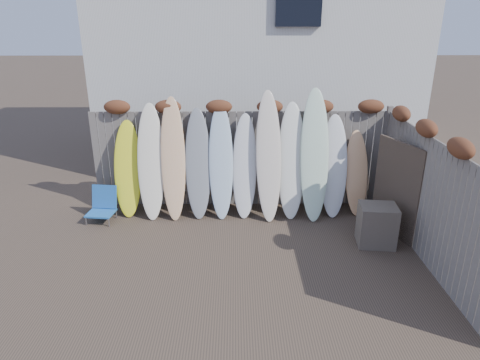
{
  "coord_description": "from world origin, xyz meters",
  "views": [
    {
      "loc": [
        -0.08,
        -6.0,
        3.76
      ],
      "look_at": [
        0.0,
        1.2,
        1.0
      ],
      "focal_mm": 32.0,
      "sensor_mm": 36.0,
      "label": 1
    }
  ],
  "objects_px": {
    "wooden_crate": "(377,225)",
    "lattice_panel": "(396,189)",
    "beach_chair": "(103,205)",
    "surfboard_0": "(128,169)"
  },
  "relations": [
    {
      "from": "beach_chair",
      "to": "surfboard_0",
      "type": "bearing_deg",
      "value": 35.83
    },
    {
      "from": "wooden_crate",
      "to": "surfboard_0",
      "type": "relative_size",
      "value": 0.38
    },
    {
      "from": "wooden_crate",
      "to": "lattice_panel",
      "type": "distance_m",
      "value": 0.77
    },
    {
      "from": "wooden_crate",
      "to": "lattice_panel",
      "type": "bearing_deg",
      "value": 44.12
    },
    {
      "from": "beach_chair",
      "to": "wooden_crate",
      "type": "relative_size",
      "value": 0.91
    },
    {
      "from": "beach_chair",
      "to": "surfboard_0",
      "type": "distance_m",
      "value": 0.85
    },
    {
      "from": "beach_chair",
      "to": "surfboard_0",
      "type": "height_order",
      "value": "surfboard_0"
    },
    {
      "from": "beach_chair",
      "to": "lattice_panel",
      "type": "distance_m",
      "value": 5.55
    },
    {
      "from": "beach_chair",
      "to": "wooden_crate",
      "type": "height_order",
      "value": "wooden_crate"
    },
    {
      "from": "lattice_panel",
      "to": "surfboard_0",
      "type": "distance_m",
      "value": 5.11
    }
  ]
}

